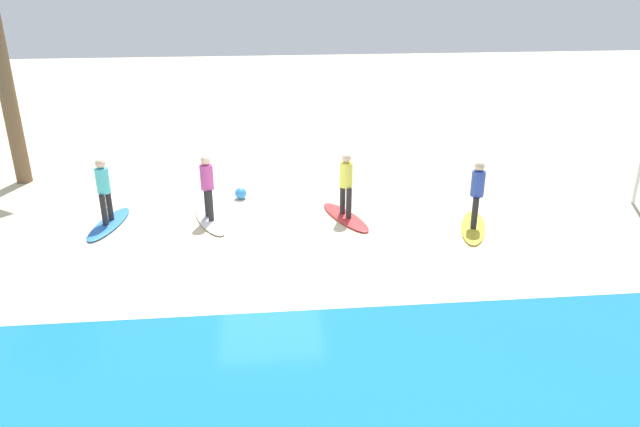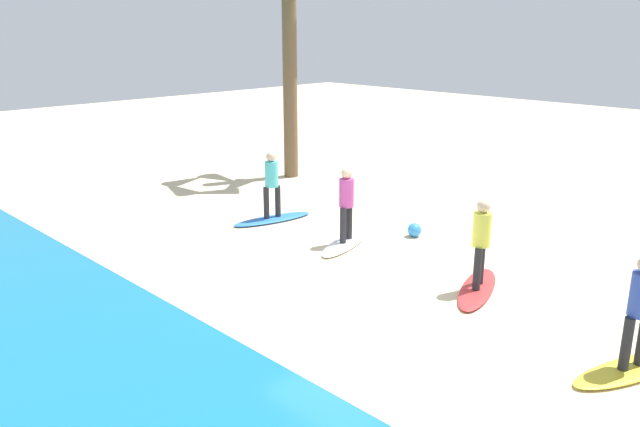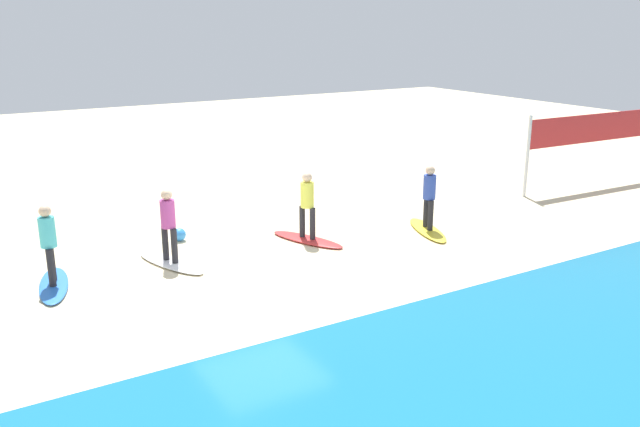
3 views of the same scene
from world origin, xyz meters
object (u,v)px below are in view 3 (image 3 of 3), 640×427
at_px(surfer_yellow, 429,192).
at_px(beach_ball, 179,235).
at_px(surfer_white, 168,220).
at_px(volleyball_net, 628,127).
at_px(surfer_red, 307,200).
at_px(surfboard_yellow, 427,230).
at_px(surfer_blue, 48,239).
at_px(surfboard_blue, 54,285).
at_px(surfboard_red, 307,239).
at_px(surfboard_white, 171,263).

relative_size(surfer_yellow, beach_ball, 5.12).
height_order(surfer_white, volleyball_net, volleyball_net).
bearing_deg(surfer_red, surfboard_yellow, 162.85).
height_order(surfer_yellow, surfer_blue, same).
xyz_separation_m(surfboard_yellow, surfer_white, (6.43, -1.09, 0.99)).
xyz_separation_m(surfer_red, beach_ball, (2.67, -1.65, -0.88)).
bearing_deg(surfboard_blue, surfboard_red, 100.35).
height_order(volleyball_net, beach_ball, volleyball_net).
bearing_deg(volleyball_net, surfboard_red, 0.46).
height_order(surfer_yellow, surfboard_red, surfer_yellow).
relative_size(surfboard_yellow, surfboard_red, 1.00).
bearing_deg(surfboard_blue, beach_ball, 126.92).
bearing_deg(surfboard_yellow, surfer_red, -88.10).
bearing_deg(surfer_yellow, surfer_white, -9.59).
bearing_deg(surfboard_white, surfboard_red, 68.88).
bearing_deg(surfer_white, surfboard_white, 0.00).
height_order(surfer_yellow, beach_ball, surfer_yellow).
xyz_separation_m(surfboard_white, surfboard_blue, (2.47, 0.01, 0.00)).
bearing_deg(volleyball_net, surfer_white, -0.20).
bearing_deg(surfboard_white, volleyball_net, 71.27).
distance_m(surfboard_red, surfboard_white, 3.42).
xyz_separation_m(surfboard_red, beach_ball, (2.67, -1.65, 0.12)).
height_order(surfer_yellow, surfer_red, same).
height_order(surfboard_yellow, surfboard_white, same).
bearing_deg(volleyball_net, surfboard_yellow, 6.29).
distance_m(surfer_red, volleyball_net, 12.39).
relative_size(surfboard_red, beach_ball, 6.56).
relative_size(surfboard_white, volleyball_net, 0.23).
bearing_deg(surfer_white, beach_ball, -116.23).
xyz_separation_m(surfer_red, surfer_white, (3.41, -0.15, 0.00)).
bearing_deg(surfboard_yellow, beach_ball, -95.36).
distance_m(surfboard_white, volleyball_net, 15.88).
distance_m(surfer_red, beach_ball, 3.26).
bearing_deg(surfer_yellow, surfboard_white, -9.59).
bearing_deg(beach_ball, surfboard_red, 148.29).
bearing_deg(surfer_yellow, beach_ball, -24.40).
height_order(surfer_red, volleyball_net, volleyball_net).
bearing_deg(surfboard_red, surfer_red, 68.57).
bearing_deg(volleyball_net, surfer_blue, -0.15).
bearing_deg(beach_ball, surfer_red, 148.29).
distance_m(surfer_blue, volleyball_net, 18.27).
bearing_deg(beach_ball, surfer_white, 63.77).
xyz_separation_m(surfboard_white, surfer_blue, (2.47, 0.01, 0.99)).
bearing_deg(volleyball_net, surfer_yellow, 6.29).
bearing_deg(surfboard_yellow, surfboard_blue, -77.86).
height_order(surfboard_white, beach_ball, beach_ball).
distance_m(surfer_red, surfer_white, 3.42).
bearing_deg(surfer_white, surfer_yellow, 170.41).
bearing_deg(surfboard_white, surfer_red, 68.88).
bearing_deg(surfboard_blue, surfboard_white, 101.96).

